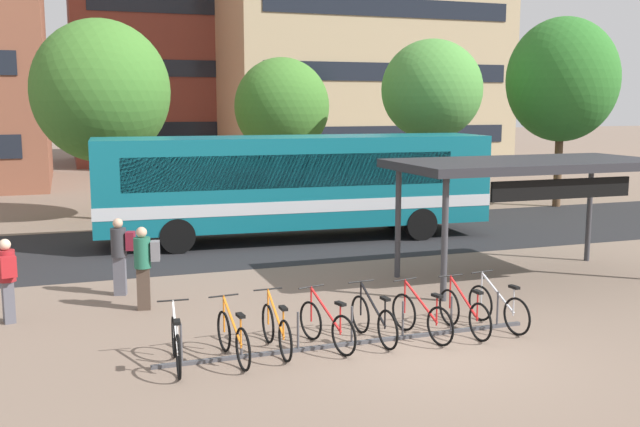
# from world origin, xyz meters

# --- Properties ---
(ground) EXTENTS (200.00, 200.00, 0.00)m
(ground) POSITION_xyz_m (0.00, 0.00, 0.00)
(ground) COLOR #7A6656
(bus_lane_asphalt) EXTENTS (80.00, 7.20, 0.01)m
(bus_lane_asphalt) POSITION_xyz_m (0.00, 10.66, 0.00)
(bus_lane_asphalt) COLOR #232326
(bus_lane_asphalt) RESTS_ON ground
(city_bus) EXTENTS (12.15, 3.28, 3.20)m
(city_bus) POSITION_xyz_m (0.98, 10.65, 1.78)
(city_bus) COLOR #0F6070
(city_bus) RESTS_ON ground
(bike_rack) EXTENTS (6.94, 0.14, 0.70)m
(bike_rack) POSITION_xyz_m (-1.16, 0.75, 0.09)
(bike_rack) COLOR #47474C
(bike_rack) RESTS_ON ground
(parked_bicycle_white_0) EXTENTS (0.52, 1.72, 0.99)m
(parked_bicycle_white_0) POSITION_xyz_m (-4.22, 0.66, 0.38)
(parked_bicycle_white_0) COLOR black
(parked_bicycle_white_0) RESTS_ON ground
(parked_bicycle_orange_1) EXTENTS (0.52, 1.72, 0.99)m
(parked_bicycle_orange_1) POSITION_xyz_m (-3.29, 0.67, 0.38)
(parked_bicycle_orange_1) COLOR black
(parked_bicycle_orange_1) RESTS_ON ground
(parked_bicycle_orange_2) EXTENTS (0.52, 1.72, 0.99)m
(parked_bicycle_orange_2) POSITION_xyz_m (-2.50, 0.85, 0.38)
(parked_bicycle_orange_2) COLOR black
(parked_bicycle_orange_2) RESTS_ON ground
(parked_bicycle_red_3) EXTENTS (0.61, 1.68, 0.99)m
(parked_bicycle_red_3) POSITION_xyz_m (-1.62, 0.77, 0.38)
(parked_bicycle_red_3) COLOR black
(parked_bicycle_red_3) RESTS_ON ground
(parked_bicycle_black_4) EXTENTS (0.52, 1.72, 0.99)m
(parked_bicycle_black_4) POSITION_xyz_m (-0.71, 0.83, 0.38)
(parked_bicycle_black_4) COLOR black
(parked_bicycle_black_4) RESTS_ON ground
(parked_bicycle_red_5) EXTENTS (0.57, 1.69, 0.99)m
(parked_bicycle_red_5) POSITION_xyz_m (0.18, 0.70, 0.38)
(parked_bicycle_red_5) COLOR black
(parked_bicycle_red_5) RESTS_ON ground
(parked_bicycle_red_6) EXTENTS (0.52, 1.72, 0.99)m
(parked_bicycle_red_6) POSITION_xyz_m (1.05, 0.69, 0.38)
(parked_bicycle_red_6) COLOR black
(parked_bicycle_red_6) RESTS_ON ground
(parked_bicycle_silver_7) EXTENTS (0.52, 1.71, 0.99)m
(parked_bicycle_silver_7) POSITION_xyz_m (1.83, 0.77, 0.38)
(parked_bicycle_silver_7) COLOR black
(parked_bicycle_silver_7) RESTS_ON ground
(transit_shelter) EXTENTS (6.45, 3.10, 2.88)m
(transit_shelter) POSITION_xyz_m (4.60, 3.91, 2.69)
(transit_shelter) COLOR #38383D
(transit_shelter) RESTS_ON ground
(commuter_grey_pack_0) EXTENTS (0.56, 0.39, 1.73)m
(commuter_grey_pack_0) POSITION_xyz_m (-4.33, 4.23, 1.00)
(commuter_grey_pack_0) COLOR #47382D
(commuter_grey_pack_0) RESTS_ON ground
(commuter_maroon_pack_1) EXTENTS (0.58, 0.43, 1.72)m
(commuter_maroon_pack_1) POSITION_xyz_m (-4.70, 5.58, 0.99)
(commuter_maroon_pack_1) COLOR #565660
(commuter_maroon_pack_1) RESTS_ON ground
(commuter_red_pack_2) EXTENTS (0.42, 0.57, 1.65)m
(commuter_red_pack_2) POSITION_xyz_m (-6.91, 4.14, 0.95)
(commuter_red_pack_2) COLOR #565660
(commuter_red_pack_2) RESTS_ON ground
(street_tree_0) EXTENTS (4.88, 4.88, 7.17)m
(street_tree_0) POSITION_xyz_m (-4.42, 16.75, 4.62)
(street_tree_0) COLOR brown
(street_tree_0) RESTS_ON ground
(street_tree_1) EXTENTS (3.90, 3.90, 6.07)m
(street_tree_1) POSITION_xyz_m (2.78, 18.40, 4.05)
(street_tree_1) COLOR brown
(street_tree_1) RESTS_ON ground
(street_tree_2) EXTENTS (4.44, 4.44, 7.62)m
(street_tree_2) POSITION_xyz_m (13.27, 14.12, 5.13)
(street_tree_2) COLOR brown
(street_tree_2) RESTS_ON ground
(street_tree_3) EXTENTS (3.87, 3.87, 6.63)m
(street_tree_3) POSITION_xyz_m (7.64, 14.57, 4.70)
(street_tree_3) COLOR brown
(street_tree_3) RESTS_ON ground
(building_centre_block) EXTENTS (17.21, 10.71, 16.20)m
(building_centre_block) POSITION_xyz_m (3.52, 43.80, 8.10)
(building_centre_block) COLOR brown
(building_centre_block) RESTS_ON ground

